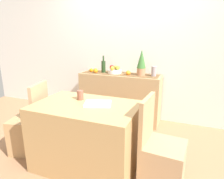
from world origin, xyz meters
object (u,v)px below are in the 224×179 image
fruit_bowl (115,72)px  chair_near_window (31,131)px  potted_plant (141,62)px  dining_table (87,136)px  sideboard_console (120,97)px  chair_by_corner (161,160)px  ceramic_vase (154,71)px  open_book (98,104)px  coffee_cup (80,95)px  wine_bottle (103,66)px

fruit_bowl → chair_near_window: chair_near_window is taller
potted_plant → dining_table: size_ratio=0.37×
sideboard_console → chair_by_corner: size_ratio=1.53×
sideboard_console → chair_near_window: (-0.74, -1.34, -0.14)m
fruit_bowl → ceramic_vase: ceramic_vase is taller
open_book → chair_near_window: (-0.94, -0.05, -0.48)m
dining_table → open_book: 0.40m
ceramic_vase → potted_plant: 0.24m
sideboard_console → fruit_bowl: bearing=180.0°
ceramic_vase → coffee_cup: size_ratio=1.50×
wine_bottle → coffee_cup: (0.25, -1.21, -0.14)m
fruit_bowl → open_book: bearing=-77.0°
sideboard_console → wine_bottle: size_ratio=4.70×
coffee_cup → wine_bottle: bearing=101.5°
coffee_cup → chair_near_window: bearing=-169.5°
fruit_bowl → ceramic_vase: size_ratio=1.44×
dining_table → chair_by_corner: 0.83m
dining_table → potted_plant: bearing=78.4°
chair_near_window → chair_by_corner: (1.64, -0.00, 0.00)m
fruit_bowl → sideboard_console: bearing=0.0°
open_book → chair_by_corner: chair_by_corner is taller
ceramic_vase → potted_plant: potted_plant is taller
fruit_bowl → chair_by_corner: 1.78m
wine_bottle → potted_plant: potted_plant is taller
sideboard_console → potted_plant: size_ratio=3.31×
chair_near_window → chair_by_corner: bearing=-0.1°
wine_bottle → open_book: bearing=-68.7°
wine_bottle → coffee_cup: wine_bottle is taller
chair_by_corner → dining_table: bearing=-179.9°
ceramic_vase → fruit_bowl: bearing=180.0°
chair_near_window → chair_by_corner: 1.64m
potted_plant → dining_table: bearing=-101.6°
wine_bottle → potted_plant: bearing=0.0°
ceramic_vase → wine_bottle: bearing=-180.0°
coffee_cup → chair_by_corner: (0.96, -0.13, -0.53)m
chair_by_corner → fruit_bowl: bearing=126.7°
open_book → chair_near_window: 1.06m
ceramic_vase → chair_near_window: (-1.30, -1.34, -0.64)m
fruit_bowl → wine_bottle: size_ratio=0.79×
chair_near_window → coffee_cup: bearing=10.5°
wine_bottle → open_book: (0.50, -1.29, -0.18)m
fruit_bowl → coffee_cup: size_ratio=2.16×
sideboard_console → chair_by_corner: (0.90, -1.34, -0.14)m
dining_table → chair_by_corner: size_ratio=1.24×
wine_bottle → sideboard_console: bearing=0.0°
sideboard_console → chair_near_window: bearing=-118.9°
ceramic_vase → open_book: (-0.36, -1.29, -0.15)m
coffee_cup → chair_near_window: 0.87m
potted_plant → open_book: size_ratio=1.48×
open_book → chair_by_corner: 0.85m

